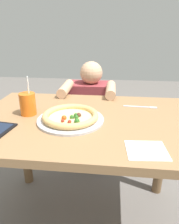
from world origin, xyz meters
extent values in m
plane|color=#66605B|center=(0.00, 0.00, 0.00)|extent=(8.00, 8.00, 0.00)
cube|color=#936D47|center=(0.00, 0.00, 0.73)|extent=(1.21, 0.81, 0.04)
cylinder|color=brown|center=(-0.52, 0.32, 0.35)|extent=(0.07, 0.07, 0.71)
cylinder|color=brown|center=(0.52, 0.32, 0.35)|extent=(0.07, 0.07, 0.71)
cylinder|color=#B7B7BC|center=(-0.07, -0.04, 0.76)|extent=(0.35, 0.35, 0.01)
cylinder|color=#EFD68C|center=(-0.07, -0.04, 0.77)|extent=(0.23, 0.23, 0.01)
torus|color=tan|center=(-0.07, -0.04, 0.78)|extent=(0.29, 0.29, 0.03)
sphere|color=#BF4C19|center=(-0.10, -0.08, 0.78)|extent=(0.03, 0.03, 0.03)
sphere|color=#2D6623|center=(-0.04, -0.03, 0.78)|extent=(0.02, 0.02, 0.02)
sphere|color=maroon|center=(-0.09, -0.11, 0.78)|extent=(0.02, 0.02, 0.02)
sphere|color=#2D6623|center=(-0.03, -0.06, 0.78)|extent=(0.02, 0.02, 0.02)
sphere|color=#2D6623|center=(-0.06, -0.06, 0.78)|extent=(0.02, 0.02, 0.02)
sphere|color=#2D6623|center=(-0.02, -0.11, 0.78)|extent=(0.03, 0.03, 0.03)
sphere|color=maroon|center=(-0.06, -0.11, 0.78)|extent=(0.02, 0.02, 0.02)
sphere|color=brown|center=(-0.03, -0.03, 0.78)|extent=(0.03, 0.03, 0.03)
cylinder|color=orange|center=(-0.32, 0.02, 0.81)|extent=(0.09, 0.09, 0.12)
cylinder|color=white|center=(-0.31, 0.02, 0.91)|extent=(0.02, 0.02, 0.11)
cube|color=white|center=(0.29, -0.29, 0.75)|extent=(0.17, 0.16, 0.00)
cube|color=silver|center=(0.29, 0.20, 0.75)|extent=(0.16, 0.02, 0.00)
cube|color=silver|center=(0.39, 0.20, 0.75)|extent=(0.05, 0.03, 0.00)
cylinder|color=#333847|center=(-0.03, 0.67, 0.23)|extent=(0.29, 0.29, 0.45)
cube|color=maroon|center=(-0.03, 0.67, 0.61)|extent=(0.37, 0.22, 0.32)
sphere|color=tan|center=(-0.03, 0.67, 0.86)|extent=(0.18, 0.18, 0.18)
cylinder|color=tan|center=(-0.20, 0.44, 0.79)|extent=(0.07, 0.28, 0.07)
cylinder|color=tan|center=(0.13, 0.44, 0.79)|extent=(0.07, 0.28, 0.07)
camera|label=1|loc=(0.14, -1.02, 1.21)|focal=33.44mm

